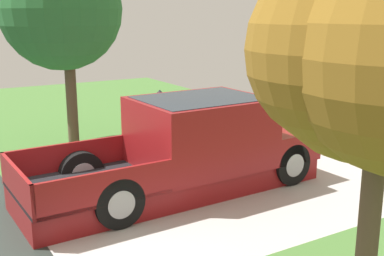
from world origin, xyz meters
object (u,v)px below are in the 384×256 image
Objects in this scene: person_with_hat at (160,125)px; front_yard_tree at (57,12)px; neighbor_tree at (378,59)px; handbag at (148,166)px; wheeled_trash_bin at (281,106)px; pickup_truck at (194,148)px.

front_yard_tree is at bearing 175.51° from person_with_hat.
neighbor_tree is at bearing 1.79° from front_yard_tree.
wheeled_trash_bin reaches higher than handbag.
neighbor_tree is (8.69, 0.27, -0.38)m from front_yard_tree.
front_yard_tree is 1.20× the size of neighbor_tree.
person_with_hat is 0.36× the size of front_yard_tree.
pickup_truck is at bearing -25.24° from person_with_hat.
neighbor_tree is (4.58, -0.93, 2.05)m from pickup_truck.
handbag is at bearing 174.26° from neighbor_tree.
wheeled_trash_bin is (-3.15, 4.86, -0.22)m from pickup_truck.
front_yard_tree is (-2.84, -1.17, 2.25)m from person_with_hat.
neighbor_tree is at bearing -13.13° from pickup_truck.
pickup_truck is 13.51× the size of handbag.
neighbor_tree is (5.86, -0.90, 1.87)m from person_with_hat.
pickup_truck is 5.11m from neighbor_tree.
wheeled_trash_bin is at bearing 143.17° from neighbor_tree.
person_with_hat is at bearing 22.39° from front_yard_tree.
neighbor_tree is 3.86× the size of wheeled_trash_bin.
person_with_hat is 1.67× the size of wheeled_trash_bin.
pickup_truck is 5.54× the size of wheeled_trash_bin.
front_yard_tree is at bearing -98.97° from wheeled_trash_bin.
wheeled_trash_bin is (-1.90, 5.21, 0.42)m from handbag.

